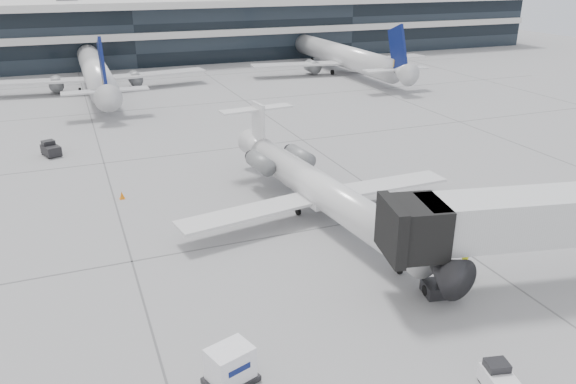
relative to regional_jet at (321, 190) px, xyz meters
name	(u,v)px	position (x,y,z in m)	size (l,w,h in m)	color
ground	(282,235)	(-3.69, -1.79, -2.11)	(220.00, 220.00, 0.00)	gray
terminal	(127,33)	(-3.69, 80.21, 2.89)	(170.00, 22.00, 10.00)	black
bg_jet_center	(97,89)	(-11.69, 53.21, -2.11)	(32.00, 40.00, 9.60)	silver
bg_jet_right	(340,72)	(28.31, 53.21, -2.11)	(32.00, 40.00, 9.60)	silver
regional_jet	(321,190)	(0.00, 0.00, 0.00)	(21.45, 26.79, 6.18)	silver
jet_bridge	(561,216)	(8.28, -13.28, 2.16)	(18.17, 6.93, 5.86)	#B4B6B9
ramp_worker	(465,261)	(4.31, -10.79, -1.15)	(0.70, 0.46, 1.92)	#EFFD1A
baggage_tug	(500,380)	(-0.48, -19.28, -1.56)	(1.53, 2.12, 1.22)	silver
cargo_uld	(230,366)	(-11.04, -14.52, -1.23)	(2.54, 2.18, 1.76)	black
traffic_cone	(122,195)	(-13.08, 8.80, -1.82)	(0.44, 0.44, 0.61)	orange
far_tug	(51,149)	(-18.17, 22.49, -1.49)	(1.96, 2.49, 1.39)	black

